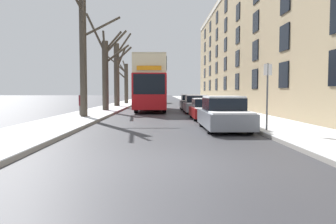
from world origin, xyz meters
name	(u,v)px	position (x,y,z in m)	size (l,w,h in m)	color
ground_plane	(168,163)	(0.00, 0.00, 0.00)	(320.00, 320.00, 0.00)	#38383D
sidewalk_left	(135,101)	(-5.19, 53.00, 0.08)	(3.12, 130.00, 0.16)	gray
sidewalk_right	(191,100)	(5.19, 53.00, 0.08)	(3.12, 130.00, 0.16)	gray
terrace_facade_right	(276,43)	(11.24, 25.23, 6.51)	(9.10, 52.10, 13.01)	tan
bare_tree_left_0	(84,51)	(-4.83, 12.35, 4.08)	(2.51, 3.34, 7.66)	#423A30
bare_tree_left_1	(106,69)	(-4.73, 19.54, 3.53)	(3.26, 2.79, 7.93)	#423A30
bare_tree_left_2	(117,72)	(-4.90, 27.67, 3.74)	(2.06, 2.99, 8.12)	#423A30
bare_tree_left_3	(125,81)	(-5.01, 36.05, 3.08)	(2.77, 2.18, 6.41)	#423A30
double_decker_bus	(151,82)	(-1.07, 21.21, 2.55)	(2.57, 10.30, 4.51)	red
parked_car_0	(224,114)	(2.54, 6.59, 0.67)	(1.82, 4.44, 1.47)	slate
parked_car_1	(206,109)	(2.54, 12.13, 0.59)	(1.81, 4.11, 1.27)	maroon
parked_car_2	(196,105)	(2.54, 17.89, 0.65)	(1.89, 3.91, 1.41)	slate
parked_car_3	(190,102)	(2.54, 23.24, 0.66)	(1.90, 4.07, 1.42)	#474C56
oncoming_van	(157,95)	(-0.90, 41.55, 1.20)	(1.92, 4.87, 2.21)	white
pedestrian_left_sidewalk	(82,103)	(-5.34, 13.68, 0.90)	(0.36, 0.36, 1.65)	#4C4742
street_sign_post	(267,94)	(3.93, 5.08, 1.57)	(0.32, 0.07, 2.75)	#4C4F54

